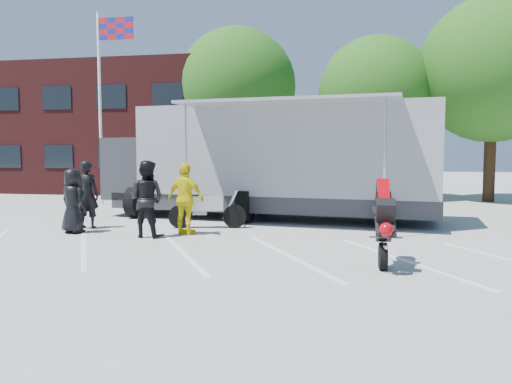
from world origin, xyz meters
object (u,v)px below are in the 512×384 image
(tree_left, at_px, (237,87))
(tree_mid, at_px, (376,95))
(spectator_leather_b, at_px, (87,195))
(stunt_bike_rider, at_px, (380,263))
(spectator_hivis, at_px, (186,199))
(transporter_truck, at_px, (271,219))
(spectator_leather_a, at_px, (73,201))
(parked_motorcycle, at_px, (208,228))
(spectator_leather_c, at_px, (147,199))
(tree_right, at_px, (493,70))
(flagpole, at_px, (105,84))

(tree_left, relative_size, tree_mid, 1.13)
(spectator_leather_b, bearing_deg, stunt_bike_rider, 161.78)
(tree_mid, relative_size, spectator_hivis, 3.95)
(transporter_truck, distance_m, spectator_leather_b, 5.92)
(transporter_truck, height_order, spectator_leather_a, transporter_truck)
(tree_left, distance_m, parked_motorcycle, 12.89)
(stunt_bike_rider, height_order, spectator_leather_b, spectator_leather_b)
(spectator_leather_a, xyz_separation_m, spectator_leather_c, (2.26, -0.23, 0.11))
(transporter_truck, relative_size, spectator_leather_c, 5.83)
(transporter_truck, bearing_deg, spectator_leather_c, -115.56)
(tree_right, distance_m, spectator_leather_a, 18.54)
(parked_motorcycle, relative_size, spectator_leather_c, 1.16)
(spectator_leather_c, bearing_deg, spectator_leather_a, 2.56)
(flagpole, bearing_deg, transporter_truck, -22.51)
(parked_motorcycle, relative_size, spectator_hivis, 1.20)
(parked_motorcycle, bearing_deg, spectator_leather_c, 136.06)
(spectator_leather_a, bearing_deg, tree_mid, -102.08)
(tree_mid, height_order, spectator_leather_a, tree_mid)
(spectator_leather_a, bearing_deg, spectator_hivis, -150.37)
(tree_right, relative_size, transporter_truck, 0.78)
(flagpole, height_order, spectator_leather_b, flagpole)
(flagpole, bearing_deg, tree_right, 15.48)
(transporter_truck, height_order, spectator_hivis, spectator_hivis)
(spectator_hivis, bearing_deg, spectator_leather_c, 50.97)
(spectator_leather_a, distance_m, spectator_leather_c, 2.27)
(tree_left, distance_m, spectator_leather_b, 13.14)
(stunt_bike_rider, distance_m, spectator_leather_c, 6.27)
(spectator_hivis, bearing_deg, tree_mid, -97.02)
(spectator_hivis, bearing_deg, parked_motorcycle, -83.34)
(tree_right, bearing_deg, spectator_leather_c, -133.95)
(tree_mid, bearing_deg, stunt_bike_rider, -92.03)
(flagpole, xyz_separation_m, spectator_leather_b, (2.57, -6.21, -4.06))
(tree_left, relative_size, parked_motorcycle, 3.71)
(spectator_leather_a, bearing_deg, transporter_truck, -117.78)
(spectator_leather_b, bearing_deg, spectator_leather_a, 95.86)
(transporter_truck, height_order, parked_motorcycle, transporter_truck)
(flagpole, distance_m, spectator_leather_c, 9.66)
(tree_left, height_order, parked_motorcycle, tree_left)
(tree_mid, height_order, parked_motorcycle, tree_mid)
(tree_right, xyz_separation_m, spectator_leather_b, (-13.67, -10.71, -4.89))
(flagpole, xyz_separation_m, tree_left, (4.24, 6.00, 0.51))
(flagpole, distance_m, parked_motorcycle, 9.58)
(flagpole, distance_m, transporter_truck, 9.59)
(spectator_leather_c, distance_m, spectator_hivis, 1.05)
(tree_right, height_order, parked_motorcycle, tree_right)
(tree_left, distance_m, spectator_leather_a, 13.96)
(tree_left, height_order, spectator_leather_b, tree_left)
(tree_left, bearing_deg, spectator_hivis, -83.21)
(flagpole, xyz_separation_m, spectator_leather_c, (4.88, -7.29, -4.05))
(flagpole, distance_m, stunt_bike_rider, 15.06)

